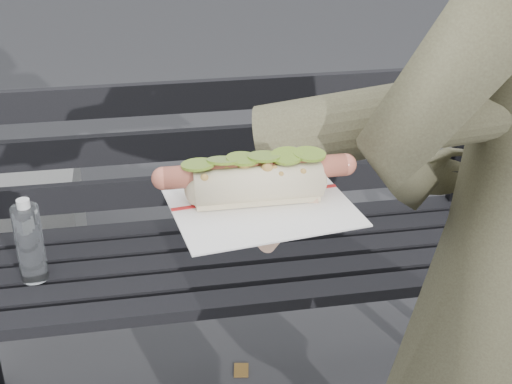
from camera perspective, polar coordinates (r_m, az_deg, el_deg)
park_bench at (r=1.83m, az=-2.48°, el=-2.76°), size 1.50×0.44×0.88m
held_hotdog at (r=0.88m, az=12.23°, el=4.91°), size 0.64×0.31×0.20m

